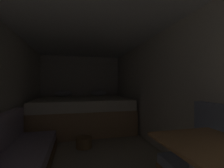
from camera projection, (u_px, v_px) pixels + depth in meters
name	position (u px, v px, depth m)	size (l,w,h in m)	color
ground_plane	(89.00, 159.00, 2.43)	(7.45, 7.45, 0.00)	#A39984
wall_back	(81.00, 88.00, 5.11)	(2.59, 0.05, 2.08)	beige
wall_right	(161.00, 91.00, 2.73)	(0.05, 5.45, 2.08)	beige
ceiling_slab	(89.00, 25.00, 2.44)	(2.59, 5.45, 0.05)	white
bed	(83.00, 113.00, 4.15)	(2.37, 1.85, 0.99)	tan
dinette_table	(209.00, 158.00, 1.10)	(0.63, 0.64, 0.76)	olive
wicker_basket	(84.00, 142.00, 2.87)	(0.29, 0.29, 0.18)	olive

